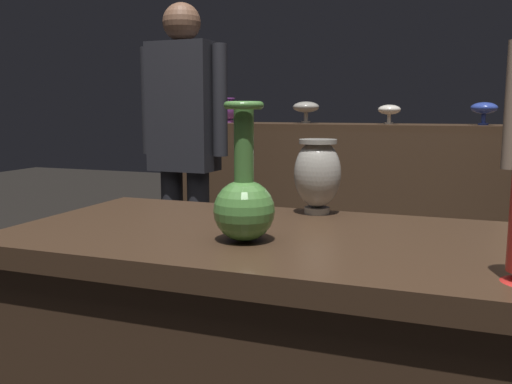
# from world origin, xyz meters

# --- Properties ---
(back_display_shelf) EXTENTS (2.60, 0.40, 0.99)m
(back_display_shelf) POSITION_xyz_m (0.00, 2.20, 0.49)
(back_display_shelf) COLOR #422D1E
(back_display_shelf) RESTS_ON ground_plane
(vase_centerpiece) EXTENTS (0.13, 0.13, 0.30)m
(vase_centerpiece) POSITION_xyz_m (-0.02, -0.10, 0.89)
(vase_centerpiece) COLOR #477A38
(vase_centerpiece) RESTS_ON display_plinth
(vase_left_accent) EXTENTS (0.13, 0.13, 0.20)m
(vase_left_accent) POSITION_xyz_m (0.05, 0.26, 0.91)
(vase_left_accent) COLOR gray
(vase_left_accent) RESTS_ON display_plinth
(shelf_vase_center) EXTENTS (0.13, 0.13, 0.11)m
(shelf_vase_center) POSITION_xyz_m (0.00, 2.20, 1.07)
(shelf_vase_center) COLOR silver
(shelf_vase_center) RESTS_ON back_display_shelf
(shelf_vase_right) EXTENTS (0.15, 0.15, 0.13)m
(shelf_vase_right) POSITION_xyz_m (0.52, 2.18, 1.08)
(shelf_vase_right) COLOR #2D429E
(shelf_vase_right) RESTS_ON back_display_shelf
(shelf_vase_left) EXTENTS (0.17, 0.17, 0.14)m
(shelf_vase_left) POSITION_xyz_m (-0.52, 2.24, 1.09)
(shelf_vase_left) COLOR gray
(shelf_vase_left) RESTS_ON back_display_shelf
(shelf_vase_far_left) EXTENTS (0.10, 0.10, 0.16)m
(shelf_vase_far_left) POSITION_xyz_m (-1.04, 2.22, 1.08)
(shelf_vase_far_left) COLOR #7A388E
(shelf_vase_far_left) RESTS_ON back_display_shelf
(visitor_near_left) EXTENTS (0.47, 0.20, 1.58)m
(visitor_near_left) POSITION_xyz_m (-0.87, 1.25, 0.93)
(visitor_near_left) COLOR #232328
(visitor_near_left) RESTS_ON ground_plane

